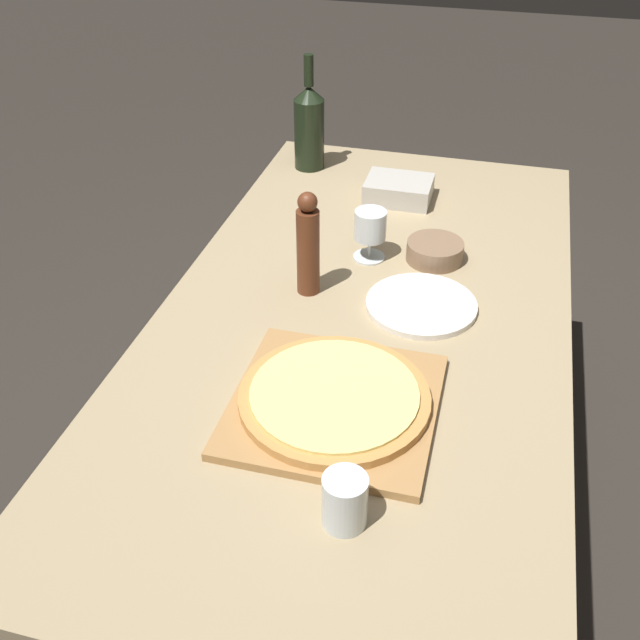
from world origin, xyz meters
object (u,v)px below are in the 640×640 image
wine_bottle (309,126)px  pepper_mill (308,246)px  wine_glass (370,227)px  small_bowl (435,251)px  pizza (334,397)px

wine_bottle → pepper_mill: size_ratio=1.36×
pepper_mill → wine_glass: pepper_mill is taller
small_bowl → wine_glass: bearing=-168.6°
pepper_mill → wine_bottle: bearing=105.2°
pepper_mill → small_bowl: 0.35m
wine_bottle → pepper_mill: wine_bottle is taller
pizza → wine_bottle: size_ratio=1.06×
wine_glass → small_bowl: bearing=11.4°
pepper_mill → wine_glass: size_ratio=1.95×
pizza → wine_bottle: (-0.33, 1.03, 0.10)m
pizza → small_bowl: 0.59m
small_bowl → pizza: bearing=-100.5°
wine_bottle → small_bowl: (0.44, -0.45, -0.11)m
pizza → pepper_mill: 0.41m
pizza → wine_glass: size_ratio=2.81×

